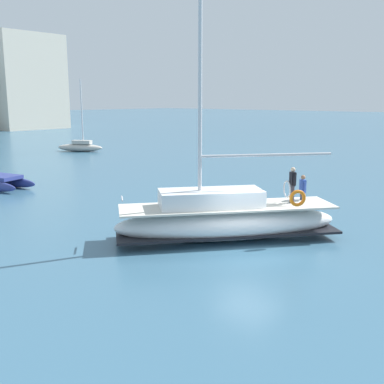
# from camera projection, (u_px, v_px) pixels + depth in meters

# --- Properties ---
(ground_plane) EXTENTS (400.00, 400.00, 0.00)m
(ground_plane) POSITION_uv_depth(u_px,v_px,m) (249.00, 251.00, 18.38)
(ground_plane) COLOR #38607A
(main_sailboat) EXTENTS (8.99, 7.87, 13.66)m
(main_sailboat) POSITION_uv_depth(u_px,v_px,m) (225.00, 219.00, 19.69)
(main_sailboat) COLOR silver
(main_sailboat) RESTS_ON ground
(moored_sloop_far) EXTENTS (3.09, 4.73, 5.52)m
(moored_sloop_far) POSITION_uv_depth(u_px,v_px,m) (2.00, 181.00, 30.85)
(moored_sloop_far) COLOR navy
(moored_sloop_far) RESTS_ON ground
(moored_cutter_left) EXTENTS (3.78, 5.32, 8.09)m
(moored_cutter_left) POSITION_uv_depth(u_px,v_px,m) (80.00, 146.00, 52.73)
(moored_cutter_left) COLOR #B7B2A8
(moored_cutter_left) RESTS_ON ground
(mooring_buoy) EXTENTS (0.76, 0.76, 0.98)m
(mooring_buoy) POSITION_uv_depth(u_px,v_px,m) (227.00, 199.00, 26.81)
(mooring_buoy) COLOR yellow
(mooring_buoy) RESTS_ON ground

